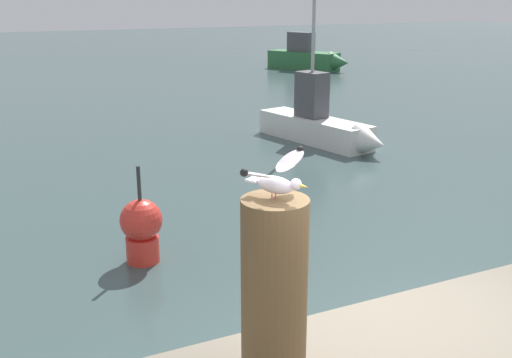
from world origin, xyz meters
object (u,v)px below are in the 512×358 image
(seagull, at_px, (276,178))
(mooring_post, at_px, (274,291))
(boat_white, at_px, (323,125))
(channel_buoy, at_px, (142,228))
(boat_green, at_px, (309,58))

(seagull, bearing_deg, mooring_post, 120.65)
(boat_white, bearing_deg, channel_buoy, -140.49)
(boat_green, bearing_deg, mooring_post, -120.93)
(mooring_post, xyz_separation_m, boat_green, (13.27, 22.14, -1.20))
(mooring_post, height_order, seagull, seagull)
(boat_white, height_order, channel_buoy, boat_white)
(mooring_post, height_order, channel_buoy, mooring_post)
(mooring_post, bearing_deg, boat_green, 59.07)
(seagull, bearing_deg, boat_green, 59.07)
(boat_green, height_order, boat_white, boat_white)
(boat_white, bearing_deg, seagull, -123.31)
(seagull, distance_m, channel_buoy, 4.92)
(boat_green, distance_m, channel_buoy, 21.87)
(boat_white, relative_size, channel_buoy, 3.20)
(seagull, height_order, channel_buoy, seagull)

